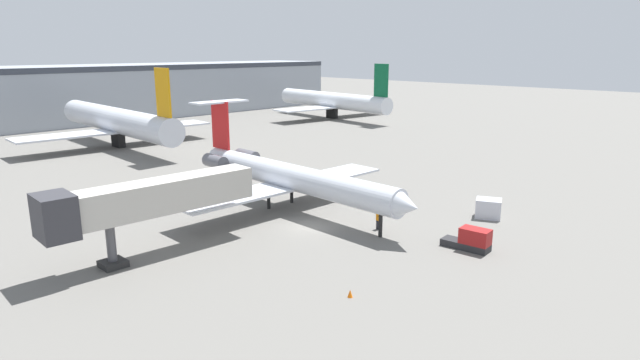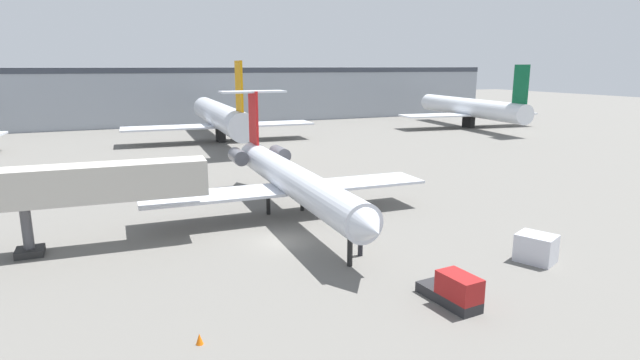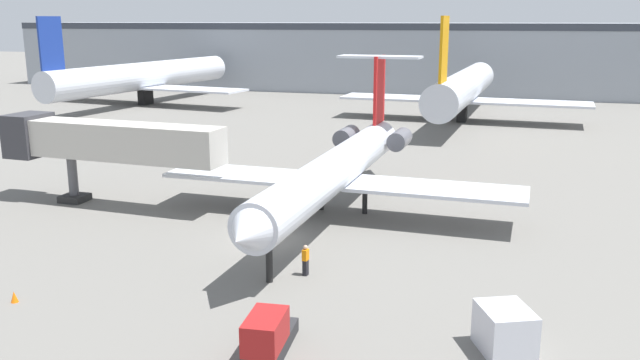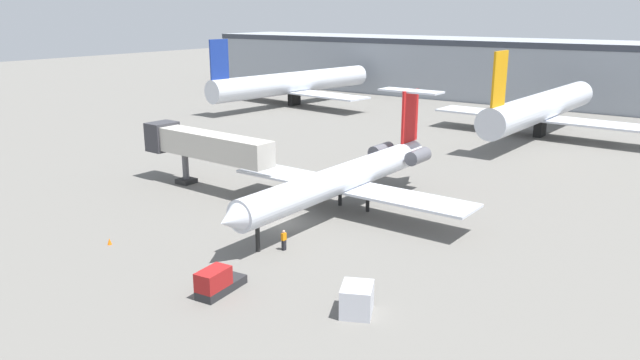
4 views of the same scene
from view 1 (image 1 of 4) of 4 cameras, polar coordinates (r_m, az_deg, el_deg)
ground_plane at (r=50.58m, az=-1.04°, el=-5.05°), size 400.00×400.00×0.10m
regional_jet at (r=55.74m, az=-3.60°, el=0.52°), size 25.22×31.54×10.38m
jet_bridge at (r=44.04m, az=-18.51°, el=-2.12°), size 17.35×3.78×6.44m
ground_crew_marshaller at (r=49.92m, az=6.23°, el=-4.29°), size 0.31×0.43×1.69m
baggage_tug_lead at (r=46.43m, az=15.76°, el=-6.18°), size 1.77×4.11×1.90m
cargo_container_uld at (r=55.52m, az=17.48°, el=-2.90°), size 2.76×2.99×1.89m
traffic_cone_near at (r=36.87m, az=3.22°, el=-11.96°), size 0.36×0.36×0.55m
parked_airliner_west_mid at (r=97.12m, az=-20.79°, el=5.88°), size 32.90×39.02×13.67m
parked_airliner_centre at (r=129.39m, az=1.36°, el=8.42°), size 30.93×36.44×13.20m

